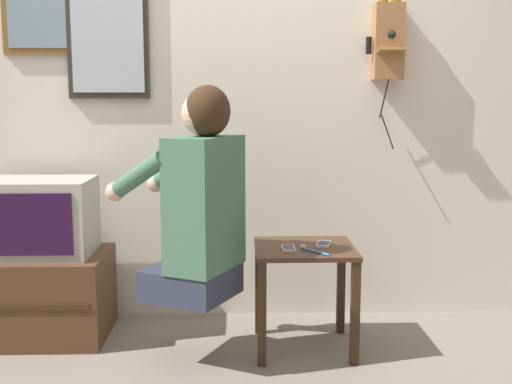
% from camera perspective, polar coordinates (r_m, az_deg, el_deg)
% --- Properties ---
extents(wall_back, '(6.80, 0.05, 2.55)m').
position_cam_1_polar(wall_back, '(3.56, -4.07, 9.15)').
color(wall_back, silver).
rests_on(wall_back, ground_plane).
extents(side_table, '(0.48, 0.46, 0.51)m').
position_cam_1_polar(side_table, '(3.15, 4.32, -6.83)').
color(side_table, '#422819').
rests_on(side_table, ground_plane).
extents(person, '(0.62, 0.57, 0.96)m').
position_cam_1_polar(person, '(2.89, -5.11, -0.82)').
color(person, '#2D3347').
rests_on(person, ground_plane).
extents(tv_stand, '(0.67, 0.52, 0.43)m').
position_cam_1_polar(tv_stand, '(3.52, -18.50, -8.69)').
color(tv_stand, '#51331E').
rests_on(tv_stand, ground_plane).
extents(television, '(0.53, 0.41, 0.39)m').
position_cam_1_polar(television, '(3.43, -18.69, -2.12)').
color(television, '#ADA89E').
rests_on(television, tv_stand).
extents(wall_phone_antique, '(0.20, 0.19, 0.82)m').
position_cam_1_polar(wall_phone_antique, '(3.58, 11.66, 13.10)').
color(wall_phone_antique, '#9E6B3D').
extents(framed_picture, '(0.43, 0.03, 0.48)m').
position_cam_1_polar(framed_picture, '(3.70, -18.42, 15.25)').
color(framed_picture, brown).
extents(wall_mirror, '(0.43, 0.03, 0.66)m').
position_cam_1_polar(wall_mirror, '(3.60, -13.03, 13.39)').
color(wall_mirror, '#2D2823').
extents(cell_phone_held, '(0.06, 0.12, 0.01)m').
position_cam_1_polar(cell_phone_held, '(3.06, 2.89, -4.99)').
color(cell_phone_held, silver).
rests_on(cell_phone_held, side_table).
extents(cell_phone_spare, '(0.09, 0.14, 0.01)m').
position_cam_1_polar(cell_phone_spare, '(3.15, 6.04, -4.61)').
color(cell_phone_spare, silver).
rests_on(cell_phone_spare, side_table).
extents(toothbrush, '(0.12, 0.15, 0.02)m').
position_cam_1_polar(toothbrush, '(3.01, 5.10, -5.21)').
color(toothbrush, '#338CD8').
rests_on(toothbrush, side_table).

